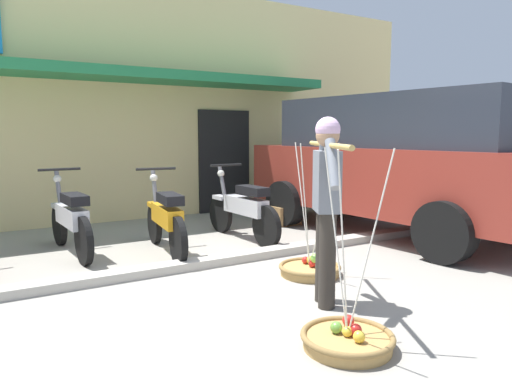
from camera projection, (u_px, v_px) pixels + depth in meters
ground_plane at (238, 282)px, 4.96m from camera, size 90.00×90.00×0.00m
sidewalk_curb at (210, 262)px, 5.54m from camera, size 20.00×0.24×0.10m
fruit_vendor at (327, 198)px, 4.18m from camera, size 0.90×1.58×1.70m
fruit_basket_left_side at (347, 338)px, 3.41m from camera, size 0.68×0.68×1.45m
fruit_basket_right_side at (310, 268)px, 5.18m from camera, size 0.68×0.68×1.45m
motorcycle_second_in_row at (71, 220)px, 6.00m from camera, size 0.54×1.82×1.09m
motorcycle_third_in_row at (166, 219)px, 6.06m from camera, size 0.54×1.82×1.09m
motorcycle_end_of_row at (243, 209)px, 6.86m from camera, size 0.54×1.82×1.09m
parked_truck at (397, 161)px, 7.21m from camera, size 2.52×4.96×2.10m
storefront_building at (92, 108)px, 10.31m from camera, size 13.00×6.00×4.20m
wooden_crate at (285, 215)px, 8.04m from camera, size 0.44×0.36×0.32m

